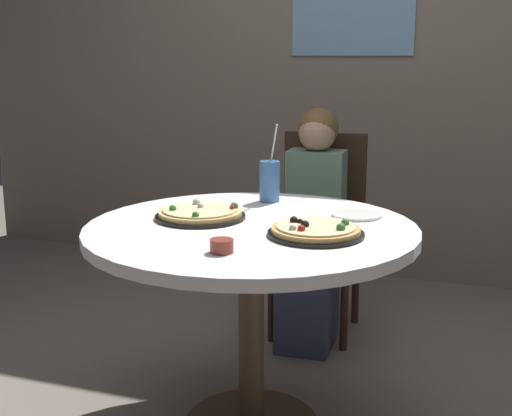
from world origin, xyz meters
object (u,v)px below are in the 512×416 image
chair_wooden (320,222)px  dining_table (251,256)px  pizza_cheese (316,231)px  plate_small (357,215)px  diner_child (312,240)px  soda_cup (270,181)px  sauce_bowl (222,246)px  pizza_veggie (200,214)px

chair_wooden → dining_table: bearing=-89.8°
chair_wooden → pizza_cheese: (0.24, -1.06, 0.24)m
dining_table → plate_small: size_ratio=6.29×
dining_table → diner_child: 0.83m
soda_cup → pizza_cheese: bearing=-56.1°
dining_table → soda_cup: size_ratio=3.70×
diner_child → soda_cup: 0.56m
chair_wooden → plate_small: bearing=-67.1°
chair_wooden → soda_cup: (-0.06, -0.61, 0.30)m
chair_wooden → plate_small: size_ratio=5.28×
chair_wooden → sauce_bowl: (0.03, -1.33, 0.24)m
soda_cup → plate_small: soda_cup is taller
dining_table → pizza_cheese: (0.24, -0.06, 0.12)m
sauce_bowl → dining_table: bearing=94.8°
pizza_cheese → plate_small: (0.07, 0.31, -0.01)m
chair_wooden → sauce_bowl: chair_wooden is taller
dining_table → soda_cup: soda_cup is taller
diner_child → soda_cup: bearing=-98.7°
dining_table → chair_wooden: chair_wooden is taller
diner_child → pizza_veggie: bearing=-104.9°
pizza_veggie → plate_small: (0.52, 0.21, -0.01)m
pizza_veggie → plate_small: pizza_veggie is taller
pizza_cheese → soda_cup: 0.55m
diner_child → pizza_cheese: 0.95m
diner_child → sauce_bowl: diner_child is taller
pizza_veggie → pizza_cheese: 0.46m
pizza_cheese → plate_small: size_ratio=1.73×
diner_child → sauce_bowl: 1.19m
dining_table → pizza_cheese: size_ratio=3.64×
dining_table → pizza_veggie: size_ratio=3.53×
dining_table → plate_small: 0.42m
pizza_cheese → dining_table: bearing=165.9°
pizza_veggie → pizza_cheese: same height
sauce_bowl → diner_child: bearing=91.2°
pizza_veggie → soda_cup: soda_cup is taller
dining_table → chair_wooden: size_ratio=1.19×
pizza_cheese → plate_small: bearing=76.9°
pizza_veggie → soda_cup: bearing=68.2°
chair_wooden → soda_cup: soda_cup is taller
pizza_veggie → soda_cup: size_ratio=1.05×
chair_wooden → sauce_bowl: size_ratio=13.57×
pizza_veggie → sauce_bowl: (0.23, -0.37, 0.00)m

